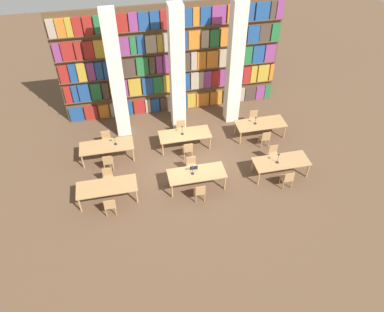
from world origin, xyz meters
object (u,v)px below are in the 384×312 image
chair_1 (108,177)px  chair_11 (254,119)px  pillar_right (235,65)px  chair_6 (108,162)px  desk_lamp_1 (278,156)px  desk_lamp_3 (182,128)px  reading_table_5 (260,124)px  reading_table_1 (197,174)px  reading_table_3 (107,147)px  chair_9 (181,129)px  reading_table_4 (185,135)px  reading_table_0 (107,188)px  chair_2 (200,192)px  laptop (193,168)px  desk_lamp_2 (115,139)px  desk_lamp_0 (193,168)px  chair_8 (188,149)px  chair_4 (287,178)px  reading_table_2 (281,162)px  pillar_center (177,71)px  chair_10 (265,138)px  desk_lamp_4 (256,119)px  chair_7 (106,140)px  chair_5 (274,154)px  chair_0 (110,205)px  pillar_left (116,78)px  chair_3 (192,166)px

chair_1 → chair_11: (7.19, 2.62, 0.00)m
pillar_right → chair_6: pillar_right is taller
desk_lamp_1 → desk_lamp_3: desk_lamp_1 is taller
chair_6 → reading_table_5: 7.24m
reading_table_1 → reading_table_3: same height
chair_9 → reading_table_4: bearing=91.1°
reading_table_0 → chair_6: size_ratio=2.63×
reading_table_0 → chair_2: 3.64m
laptop → desk_lamp_2: (-3.02, 2.23, 0.27)m
desk_lamp_0 → chair_8: (0.18, 1.83, -0.58)m
reading_table_3 → desk_lamp_2: size_ratio=5.11×
desk_lamp_2 → desk_lamp_3: (3.01, 0.09, 0.02)m
desk_lamp_0 → chair_9: bearing=86.9°
chair_4 → reading_table_2: bearing=90.0°
chair_4 → reading_table_4: 4.95m
pillar_center → chair_10: size_ratio=6.73×
reading_table_3 → desk_lamp_4: size_ratio=5.70×
chair_2 → chair_10: size_ratio=1.00×
reading_table_2 → reading_table_4: (-3.60, 2.63, 0.00)m
reading_table_2 → desk_lamp_3: 4.57m
desk_lamp_0 → chair_7: (-3.33, 3.28, -0.58)m
chair_5 → desk_lamp_4: bearing=-83.8°
chair_0 → chair_11: (7.19, 4.14, 0.00)m
reading_table_5 → chair_10: bearing=-92.7°
pillar_left → reading_table_5: (6.32, -1.68, -2.31)m
pillar_right → chair_0: bearing=-141.2°
chair_2 → chair_10: bearing=35.6°
reading_table_0 → desk_lamp_2: size_ratio=5.11×
pillar_center → desk_lamp_3: (-0.14, -1.72, -1.91)m
chair_6 → reading_table_3: bearing=89.4°
reading_table_2 → chair_5: bearing=90.0°
reading_table_3 → pillar_center: bearing=27.0°
reading_table_3 → chair_7: 0.79m
pillar_left → reading_table_4: bearing=-33.0°
reading_table_4 → pillar_center: bearing=89.1°
chair_0 → desk_lamp_0: desk_lamp_0 is taller
reading_table_0 → chair_10: 7.47m
pillar_left → desk_lamp_1: (6.06, -4.41, -1.90)m
desk_lamp_1 → chair_7: size_ratio=0.57×
pillar_right → laptop: 5.39m
reading_table_2 → reading_table_0: bearing=179.5°
chair_2 → chair_6: (-3.46, 2.52, 0.00)m
chair_9 → chair_10: same height
chair_6 → chair_8: same height
chair_6 → chair_11: bearing=13.0°
chair_4 → desk_lamp_2: 7.51m
reading_table_1 → reading_table_4: size_ratio=1.00×
pillar_center → chair_9: (-0.04, -0.97, -2.51)m
reading_table_0 → reading_table_2: (7.21, -0.06, 0.00)m
chair_3 → chair_7: same height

